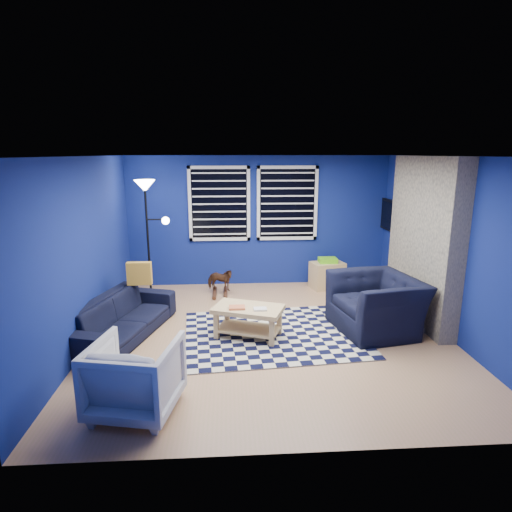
{
  "coord_description": "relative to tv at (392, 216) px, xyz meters",
  "views": [
    {
      "loc": [
        -0.58,
        -5.68,
        2.54
      ],
      "look_at": [
        -0.19,
        0.3,
        1.09
      ],
      "focal_mm": 30.0,
      "sensor_mm": 36.0,
      "label": 1
    }
  ],
  "objects": [
    {
      "name": "floor",
      "position": [
        -2.45,
        -2.0,
        -1.4
      ],
      "size": [
        5.0,
        5.0,
        0.0
      ],
      "primitive_type": "plane",
      "color": "tan",
      "rests_on": "ground"
    },
    {
      "name": "ceiling",
      "position": [
        -2.45,
        -2.0,
        1.1
      ],
      "size": [
        5.0,
        5.0,
        0.0
      ],
      "primitive_type": "plane",
      "rotation": [
        3.14,
        0.0,
        0.0
      ],
      "color": "white",
      "rests_on": "wall_back"
    },
    {
      "name": "wall_back",
      "position": [
        -2.45,
        0.5,
        -0.15
      ],
      "size": [
        5.0,
        0.0,
        5.0
      ],
      "primitive_type": "plane",
      "rotation": [
        1.57,
        0.0,
        0.0
      ],
      "color": "navy",
      "rests_on": "floor"
    },
    {
      "name": "wall_left",
      "position": [
        -4.95,
        -2.0,
        -0.15
      ],
      "size": [
        0.0,
        5.0,
        5.0
      ],
      "primitive_type": "plane",
      "rotation": [
        1.57,
        0.0,
        1.57
      ],
      "color": "navy",
      "rests_on": "floor"
    },
    {
      "name": "wall_right",
      "position": [
        0.05,
        -2.0,
        -0.15
      ],
      "size": [
        0.0,
        5.0,
        5.0
      ],
      "primitive_type": "plane",
      "rotation": [
        1.57,
        0.0,
        -1.57
      ],
      "color": "navy",
      "rests_on": "floor"
    },
    {
      "name": "fireplace",
      "position": [
        -0.09,
        -1.5,
        -0.2
      ],
      "size": [
        0.65,
        2.0,
        2.5
      ],
      "color": "gray",
      "rests_on": "floor"
    },
    {
      "name": "window_left",
      "position": [
        -3.2,
        0.46,
        0.2
      ],
      "size": [
        1.17,
        0.06,
        1.42
      ],
      "color": "black",
      "rests_on": "wall_back"
    },
    {
      "name": "window_right",
      "position": [
        -1.9,
        0.46,
        0.2
      ],
      "size": [
        1.17,
        0.06,
        1.42
      ],
      "color": "black",
      "rests_on": "wall_back"
    },
    {
      "name": "tv",
      "position": [
        0.0,
        0.0,
        0.0
      ],
      "size": [
        0.07,
        1.0,
        0.58
      ],
      "color": "black",
      "rests_on": "wall_right"
    },
    {
      "name": "rug",
      "position": [
        -2.4,
        -1.99,
        -1.39
      ],
      "size": [
        2.66,
        2.21,
        0.02
      ],
      "primitive_type": "cube",
      "rotation": [
        0.0,
        0.0,
        0.09
      ],
      "color": "black",
      "rests_on": "floor"
    },
    {
      "name": "sofa",
      "position": [
        -4.55,
        -1.93,
        -1.11
      ],
      "size": [
        2.12,
        1.31,
        0.58
      ],
      "primitive_type": "imported",
      "rotation": [
        0.0,
        0.0,
        1.28
      ],
      "color": "black",
      "rests_on": "floor"
    },
    {
      "name": "armchair_big",
      "position": [
        -0.9,
        -1.93,
        -1.0
      ],
      "size": [
        1.42,
        1.3,
        0.8
      ],
      "primitive_type": "imported",
      "rotation": [
        0.0,
        0.0,
        -1.38
      ],
      "color": "black",
      "rests_on": "floor"
    },
    {
      "name": "armchair_bent",
      "position": [
        -3.97,
        -3.76,
        -1.02
      ],
      "size": [
        0.96,
        0.98,
        0.76
      ],
      "primitive_type": "imported",
      "rotation": [
        0.0,
        0.0,
        2.94
      ],
      "color": "gray",
      "rests_on": "floor"
    },
    {
      "name": "rocking_horse",
      "position": [
        -3.2,
        -0.17,
        -1.11
      ],
      "size": [
        0.39,
        0.56,
        0.43
      ],
      "primitive_type": "imported",
      "rotation": [
        0.0,
        0.0,
        1.23
      ],
      "color": "#4D3118",
      "rests_on": "floor"
    },
    {
      "name": "coffee_table",
      "position": [
        -2.77,
        -2.06,
        -1.07
      ],
      "size": [
        1.08,
        0.84,
        0.47
      ],
      "rotation": [
        0.0,
        0.0,
        -0.36
      ],
      "color": "tan",
      "rests_on": "rug"
    },
    {
      "name": "cabinet",
      "position": [
        -1.15,
        0.12,
        -1.14
      ],
      "size": [
        0.69,
        0.54,
        0.59
      ],
      "rotation": [
        0.0,
        0.0,
        0.25
      ],
      "color": "tan",
      "rests_on": "floor"
    },
    {
      "name": "floor_lamp",
      "position": [
        -4.42,
        -0.25,
        0.32
      ],
      "size": [
        0.57,
        0.35,
        2.1
      ],
      "color": "black",
      "rests_on": "floor"
    },
    {
      "name": "throw_pillow",
      "position": [
        -4.4,
        -1.31,
        -0.65
      ],
      "size": [
        0.37,
        0.11,
        0.35
      ],
      "primitive_type": "cube",
      "rotation": [
        0.0,
        0.0,
        0.0
      ],
      "color": "gold",
      "rests_on": "sofa"
    }
  ]
}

